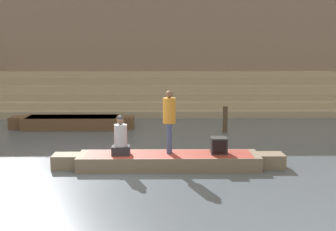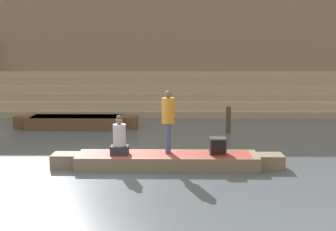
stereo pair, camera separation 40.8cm
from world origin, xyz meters
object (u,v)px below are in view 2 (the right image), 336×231
(moored_boat_shore, at_px, (76,122))
(mooring_post, at_px, (228,120))
(tv_set, at_px, (218,146))
(person_standing, at_px, (168,117))
(rowboat_main, at_px, (167,160))
(person_rowing, at_px, (119,139))

(moored_boat_shore, height_order, mooring_post, mooring_post)
(tv_set, distance_m, moored_boat_shore, 8.04)
(tv_set, relative_size, mooring_post, 0.47)
(person_standing, height_order, moored_boat_shore, person_standing)
(rowboat_main, relative_size, moored_boat_shore, 1.28)
(tv_set, bearing_deg, person_rowing, -174.66)
(person_standing, height_order, tv_set, person_standing)
(tv_set, bearing_deg, mooring_post, 82.64)
(rowboat_main, xyz_separation_m, moored_boat_shore, (-3.83, 6.16, 0.05))
(rowboat_main, height_order, person_rowing, person_rowing)
(tv_set, xyz_separation_m, moored_boat_shore, (-5.23, 6.09, -0.35))
(rowboat_main, distance_m, person_standing, 1.20)
(rowboat_main, xyz_separation_m, person_rowing, (-1.32, -0.08, 0.62))
(person_standing, xyz_separation_m, mooring_post, (2.26, 5.08, -0.89))
(rowboat_main, distance_m, moored_boat_shore, 7.25)
(person_standing, distance_m, mooring_post, 5.63)
(tv_set, height_order, moored_boat_shore, tv_set)
(person_rowing, xyz_separation_m, tv_set, (2.72, 0.14, -0.21))
(person_rowing, bearing_deg, moored_boat_shore, 115.85)
(person_standing, relative_size, tv_set, 3.66)
(person_rowing, height_order, tv_set, person_rowing)
(person_rowing, bearing_deg, rowboat_main, 7.32)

